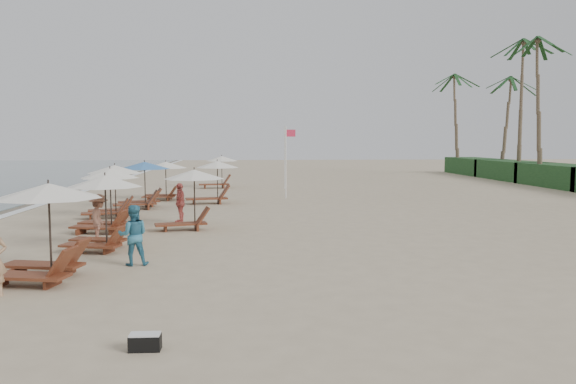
{
  "coord_description": "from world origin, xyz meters",
  "views": [
    {
      "loc": [
        -0.73,
        -15.58,
        3.28
      ],
      "look_at": [
        1.0,
        5.74,
        1.3
      ],
      "focal_mm": 34.47,
      "sensor_mm": 36.0,
      "label": 1
    }
  ],
  "objects": [
    {
      "name": "ground",
      "position": [
        0.0,
        0.0,
        0.0
      ],
      "size": [
        160.0,
        160.0,
        0.0
      ],
      "primitive_type": "plane",
      "color": "tan",
      "rests_on": "ground"
    },
    {
      "name": "foam_line",
      "position": [
        -11.2,
        10.0,
        0.01
      ],
      "size": [
        0.5,
        140.0,
        0.02
      ],
      "primitive_type": "cube",
      "color": "white",
      "rests_on": "ground"
    },
    {
      "name": "lounger_station_0",
      "position": [
        -5.46,
        -2.41,
        1.21
      ],
      "size": [
        2.71,
        2.45,
        2.3
      ],
      "color": "brown",
      "rests_on": "ground"
    },
    {
      "name": "lounger_station_1",
      "position": [
        -5.04,
        1.27,
        1.22
      ],
      "size": [
        2.44,
        2.22,
        2.26
      ],
      "color": "brown",
      "rests_on": "ground"
    },
    {
      "name": "lounger_station_2",
      "position": [
        -5.74,
        4.74,
        1.13
      ],
      "size": [
        2.47,
        2.13,
        2.3
      ],
      "color": "brown",
      "rests_on": "ground"
    },
    {
      "name": "lounger_station_3",
      "position": [
        -6.44,
        8.65,
        1.19
      ],
      "size": [
        2.58,
        2.32,
        2.25
      ],
      "color": "brown",
      "rests_on": "ground"
    },
    {
      "name": "lounger_station_4",
      "position": [
        -5.75,
        11.75,
        1.17
      ],
      "size": [
        2.78,
        2.46,
        2.27
      ],
      "color": "brown",
      "rests_on": "ground"
    },
    {
      "name": "lounger_station_5",
      "position": [
        -5.2,
        15.54,
        1.22
      ],
      "size": [
        2.5,
        2.4,
        2.13
      ],
      "color": "brown",
      "rests_on": "ground"
    },
    {
      "name": "inland_station_0",
      "position": [
        -2.73,
        4.95,
        1.42
      ],
      "size": [
        2.64,
        2.24,
        2.22
      ],
      "color": "brown",
      "rests_on": "ground"
    },
    {
      "name": "inland_station_1",
      "position": [
        -2.37,
        13.55,
        1.28
      ],
      "size": [
        2.87,
        2.24,
        2.22
      ],
      "color": "brown",
      "rests_on": "ground"
    },
    {
      "name": "inland_station_2",
      "position": [
        -2.48,
        23.17,
        1.31
      ],
      "size": [
        2.81,
        2.24,
        2.22
      ],
      "color": "brown",
      "rests_on": "ground"
    },
    {
      "name": "beachgoer_mid_a",
      "position": [
        -3.64,
        -0.9,
        0.8
      ],
      "size": [
        0.86,
        0.71,
        1.61
      ],
      "primitive_type": "imported",
      "rotation": [
        0.0,
        0.0,
        3.28
      ],
      "color": "teal",
      "rests_on": "ground"
    },
    {
      "name": "beachgoer_mid_b",
      "position": [
        -5.33,
        2.27,
        0.8
      ],
      "size": [
        0.73,
        1.11,
        1.6
      ],
      "primitive_type": "imported",
      "rotation": [
        0.0,
        0.0,
        1.7
      ],
      "color": "#92604A",
      "rests_on": "ground"
    },
    {
      "name": "beachgoer_far_a",
      "position": [
        -3.27,
        6.75,
        0.8
      ],
      "size": [
        0.55,
        0.99,
        1.61
      ],
      "primitive_type": "imported",
      "rotation": [
        0.0,
        0.0,
        4.54
      ],
      "color": "#C3554E",
      "rests_on": "ground"
    },
    {
      "name": "duffel_bag",
      "position": [
        -2.29,
        -7.01,
        0.14
      ],
      "size": [
        0.5,
        0.25,
        0.27
      ],
      "color": "black",
      "rests_on": "ground"
    },
    {
      "name": "flag_pole_near",
      "position": [
        1.74,
        15.96,
        2.3
      ],
      "size": [
        0.6,
        0.08,
        4.12
      ],
      "color": "silver",
      "rests_on": "ground"
    },
    {
      "name": "flag_pole_far",
      "position": [
        2.15,
        22.17,
        2.37
      ],
      "size": [
        0.6,
        0.08,
        4.25
      ],
      "color": "silver",
      "rests_on": "ground"
    }
  ]
}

